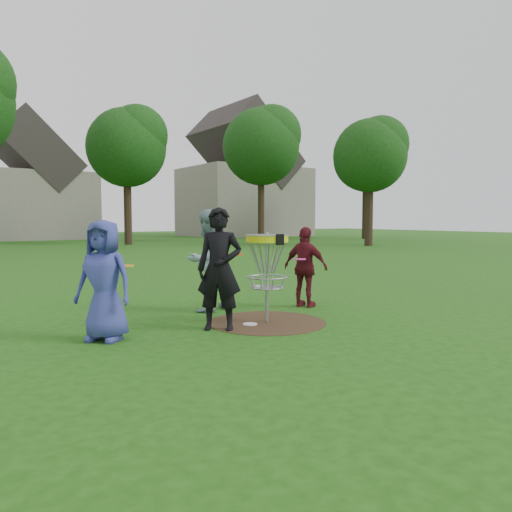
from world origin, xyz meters
TOP-DOWN VIEW (x-y plane):
  - ground at (0.00, 0.00)m, footprint 100.00×100.00m
  - dirt_patch at (0.00, 0.00)m, footprint 1.80×1.80m
  - player_blue at (-2.39, 0.28)m, footprint 0.89×0.90m
  - player_black at (-0.85, -0.03)m, footprint 0.76×0.73m
  - player_grey at (-0.30, 1.35)m, footprint 1.01×0.90m
  - player_maroon at (1.35, 0.72)m, footprint 0.64×0.91m
  - disc_on_grass at (-0.31, -0.00)m, footprint 0.22×0.22m
  - disc_golf_basket at (0.00, -0.00)m, footprint 0.66×0.67m
  - held_discs at (-0.45, 0.47)m, footprint 3.43×1.31m
  - tree_row at (0.44, 20.67)m, footprint 51.20×17.42m
  - house_row at (4.78, 33.07)m, footprint 44.50×10.65m

SIDE VIEW (x-z plane):
  - ground at x=0.00m, z-range 0.00..0.00m
  - dirt_patch at x=0.00m, z-range 0.00..0.01m
  - disc_on_grass at x=-0.31m, z-range 0.00..0.02m
  - player_maroon at x=1.35m, z-range 0.00..1.44m
  - player_blue at x=-2.39m, z-range 0.00..1.57m
  - player_grey at x=-0.30m, z-range 0.00..1.74m
  - player_black at x=-0.85m, z-range 0.00..1.75m
  - held_discs at x=-0.45m, z-range 0.89..1.10m
  - disc_golf_basket at x=0.00m, z-range 0.33..1.71m
  - house_row at x=4.78m, z-range -1.67..9.95m
  - tree_row at x=0.44m, z-range 1.26..11.16m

